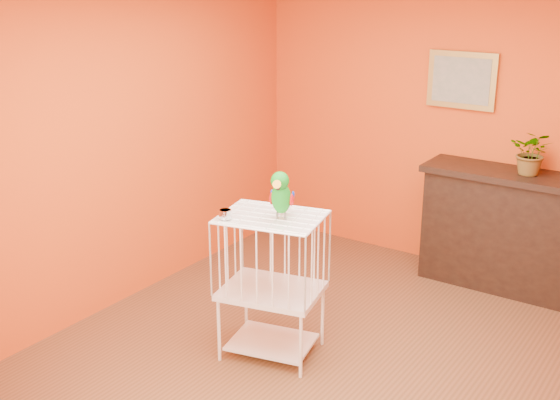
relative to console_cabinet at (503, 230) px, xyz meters
The scene contains 8 objects.
ground 2.15m from the console_cabinet, 105.47° to the right, with size 4.50×4.50×0.00m, color brown.
room_shell 2.33m from the console_cabinet, 105.47° to the right, with size 4.50×4.50×4.50m.
console_cabinet is the anchor object (origin of this frame).
potted_plant 0.70m from the console_cabinet, 17.93° to the left, with size 0.34×0.38×0.29m, color #26722D.
framed_picture 1.36m from the console_cabinet, 158.93° to the left, with size 0.62×0.04×0.50m.
birdcage 2.30m from the console_cabinet, 115.94° to the right, with size 0.79×0.67×1.06m.
feed_cup 2.67m from the console_cabinet, 118.37° to the right, with size 0.09×0.09×0.06m, color silver.
parrot 2.39m from the console_cabinet, 113.71° to the right, with size 0.19×0.31×0.35m.
Camera 1 is at (2.16, -3.79, 2.69)m, focal length 45.00 mm.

